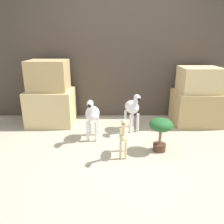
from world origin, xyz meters
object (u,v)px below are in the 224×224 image
(zebra_right, at_px, (131,108))
(giraffe_figurine, at_px, (122,135))
(zebra_left, at_px, (91,114))
(potted_palm_front, at_px, (160,128))

(zebra_right, bearing_deg, giraffe_figurine, -102.40)
(zebra_right, relative_size, giraffe_figurine, 1.15)
(zebra_right, distance_m, zebra_left, 0.70)
(zebra_right, bearing_deg, zebra_left, -152.68)
(zebra_right, height_order, giraffe_figurine, zebra_right)
(zebra_right, bearing_deg, potted_palm_front, -66.04)
(zebra_right, distance_m, potted_palm_front, 0.77)
(giraffe_figurine, relative_size, potted_palm_front, 1.23)
(zebra_right, height_order, potted_palm_front, zebra_right)
(zebra_left, height_order, giraffe_figurine, zebra_left)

